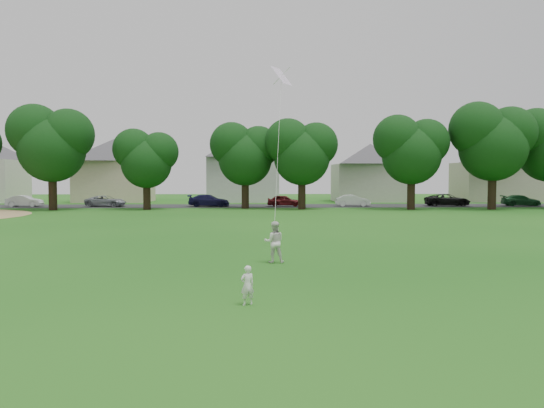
{
  "coord_description": "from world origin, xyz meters",
  "views": [
    {
      "loc": [
        1.33,
        -14.57,
        3.17
      ],
      "look_at": [
        1.9,
        2.0,
        2.3
      ],
      "focal_mm": 35.0,
      "sensor_mm": 36.0,
      "label": 1
    }
  ],
  "objects": [
    {
      "name": "ground",
      "position": [
        0.0,
        0.0,
        0.0
      ],
      "size": [
        160.0,
        160.0,
        0.0
      ],
      "primitive_type": "plane",
      "color": "#165713",
      "rests_on": "ground"
    },
    {
      "name": "parked_cars",
      "position": [
        5.88,
        41.0,
        0.61
      ],
      "size": [
        72.34,
        2.36,
        1.3
      ],
      "color": "black",
      "rests_on": "ground"
    },
    {
      "name": "toddler",
      "position": [
        1.16,
        -1.67,
        0.49
      ],
      "size": [
        0.42,
        0.36,
        0.98
      ],
      "primitive_type": "imported",
      "rotation": [
        0.0,
        0.0,
        3.55
      ],
      "color": "white",
      "rests_on": "ground"
    },
    {
      "name": "tree_row",
      "position": [
        3.83,
        35.79,
        6.24
      ],
      "size": [
        79.15,
        8.35,
        10.51
      ],
      "color": "black",
      "rests_on": "ground"
    },
    {
      "name": "house_row",
      "position": [
        0.05,
        52.0,
        4.78
      ],
      "size": [
        76.93,
        13.45,
        9.98
      ],
      "color": "silver",
      "rests_on": "ground"
    },
    {
      "name": "older_boy",
      "position": [
        2.07,
        4.71,
        0.76
      ],
      "size": [
        0.74,
        0.58,
        1.52
      ],
      "primitive_type": "imported",
      "rotation": [
        0.0,
        0.0,
        3.15
      ],
      "color": "silver",
      "rests_on": "ground"
    },
    {
      "name": "kite",
      "position": [
        2.3,
        6.77,
        4.33
      ],
      "size": [
        1.11,
        2.68,
        7.68
      ],
      "color": "white",
      "rests_on": "ground"
    },
    {
      "name": "street",
      "position": [
        0.0,
        42.0,
        0.01
      ],
      "size": [
        90.0,
        7.0,
        0.01
      ],
      "primitive_type": "cube",
      "color": "#2D2D30",
      "rests_on": "ground"
    }
  ]
}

